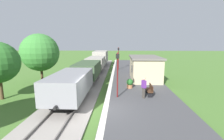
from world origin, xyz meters
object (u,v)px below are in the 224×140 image
(bench_down_platform, at_px, (136,69))
(person_waiting, at_px, (144,87))
(station_hut, at_px, (145,68))
(bench_near_hut, at_px, (150,90))
(lamp_post_near, at_px, (118,66))
(lamp_post_far, at_px, (118,54))
(tree_trackside_far, at_px, (40,53))
(potted_planter, at_px, (130,83))
(freight_train, at_px, (93,65))

(bench_down_platform, bearing_deg, person_waiting, -93.15)
(station_hut, bearing_deg, bench_near_hut, -94.48)
(lamp_post_near, relative_size, lamp_post_far, 1.00)
(lamp_post_near, height_order, tree_trackside_far, tree_trackside_far)
(potted_planter, height_order, tree_trackside_far, tree_trackside_far)
(potted_planter, bearing_deg, lamp_post_far, 96.35)
(tree_trackside_far, bearing_deg, potted_planter, -14.24)
(bench_down_platform, bearing_deg, lamp_post_far, 144.85)
(bench_down_platform, height_order, person_waiting, person_waiting)
(tree_trackside_far, bearing_deg, bench_down_platform, 27.82)
(freight_train, relative_size, bench_down_platform, 17.33)
(person_waiting, bearing_deg, freight_train, -83.40)
(lamp_post_near, relative_size, tree_trackside_far, 0.65)
(freight_train, bearing_deg, bench_down_platform, 15.61)
(lamp_post_near, xyz_separation_m, lamp_post_far, (0.00, 13.29, 0.00))
(freight_train, relative_size, person_waiting, 15.20)
(potted_planter, height_order, lamp_post_far, lamp_post_far)
(bench_near_hut, bearing_deg, potted_planter, 127.44)
(bench_down_platform, bearing_deg, potted_planter, -100.17)
(bench_down_platform, xyz_separation_m, potted_planter, (-1.56, -8.71, 0.00))
(station_hut, xyz_separation_m, lamp_post_near, (-3.22, -6.60, 1.15))
(station_hut, relative_size, person_waiting, 3.39)
(bench_near_hut, bearing_deg, lamp_post_far, 102.22)
(person_waiting, xyz_separation_m, tree_trackside_far, (-11.02, 5.34, 2.37))
(freight_train, xyz_separation_m, person_waiting, (5.70, -9.72, -0.30))
(freight_train, distance_m, bench_down_platform, 6.62)
(tree_trackside_far, bearing_deg, lamp_post_far, 42.23)
(freight_train, xyz_separation_m, bench_down_platform, (6.33, 1.77, -0.76))
(bench_near_hut, bearing_deg, freight_train, 125.16)
(person_waiting, bearing_deg, bench_down_platform, -116.92)
(potted_planter, xyz_separation_m, tree_trackside_far, (-10.09, 2.56, 2.83))
(potted_planter, relative_size, lamp_post_far, 0.25)
(freight_train, distance_m, lamp_post_near, 10.32)
(bench_down_platform, distance_m, person_waiting, 11.52)
(bench_down_platform, height_order, tree_trackside_far, tree_trackside_far)
(potted_planter, bearing_deg, lamp_post_near, -114.15)
(station_hut, bearing_deg, bench_down_platform, 95.63)
(freight_train, xyz_separation_m, station_hut, (6.80, -2.99, 0.17))
(potted_planter, bearing_deg, tree_trackside_far, 165.76)
(bench_down_platform, height_order, potted_planter, potted_planter)
(station_hut, bearing_deg, freight_train, 156.26)
(freight_train, xyz_separation_m, lamp_post_near, (3.58, -9.59, 1.32))
(freight_train, relative_size, lamp_post_far, 7.03)
(station_hut, distance_m, lamp_post_far, 7.52)
(freight_train, distance_m, lamp_post_far, 5.32)
(bench_down_platform, xyz_separation_m, tree_trackside_far, (-11.66, -6.15, 2.83))
(bench_down_platform, bearing_deg, tree_trackside_far, -152.18)
(person_waiting, relative_size, tree_trackside_far, 0.30)
(freight_train, relative_size, lamp_post_near, 7.03)
(bench_near_hut, height_order, bench_down_platform, same)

